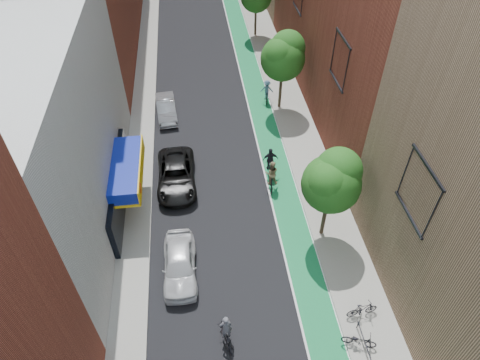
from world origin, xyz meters
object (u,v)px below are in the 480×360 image
object	(u,v)px
parked_car_black	(176,175)
cyclist_lane_mid	(270,164)
cyclist_lane_far	(267,92)
parked_car_silver	(166,109)
cyclist_lead	(226,334)
cyclist_lane_near	(271,177)
parked_car_white	(180,264)

from	to	relation	value
parked_car_black	cyclist_lane_mid	bearing A→B (deg)	1.53
cyclist_lane_far	parked_car_black	bearing A→B (deg)	61.41
parked_car_silver	cyclist_lane_far	bearing A→B (deg)	2.69
cyclist_lead	cyclist_lane_far	xyz separation A→B (m)	(5.67, 21.33, 0.19)
cyclist_lane_near	cyclist_lane_mid	distance (m)	1.41
parked_car_silver	cyclist_lane_near	bearing A→B (deg)	-57.73
parked_car_black	cyclist_lane_far	xyz separation A→B (m)	(7.95, 9.45, 0.12)
parked_car_white	cyclist_lead	size ratio (longest dim) A/B	2.19
cyclist_lead	cyclist_lane_near	xyz separation A→B (m)	(4.19, 10.70, 0.25)
parked_car_black	cyclist_lead	bearing A→B (deg)	-79.54
parked_car_white	cyclist_lane_far	world-z (taller)	cyclist_lane_far
cyclist_lane_mid	parked_car_silver	bearing A→B (deg)	-47.50
cyclist_lane_near	parked_car_silver	bearing A→B (deg)	-45.92
cyclist_lead	parked_car_white	bearing A→B (deg)	-74.10
parked_car_white	cyclist_lane_far	xyz separation A→B (m)	(7.88, 16.91, 0.10)
cyclist_lead	cyclist_lane_far	size ratio (longest dim) A/B	1.07
cyclist_lane_mid	cyclist_lane_far	distance (m)	9.32
parked_car_black	cyclist_lane_near	bearing A→B (deg)	-10.72
cyclist_lane_far	parked_car_silver	bearing A→B (deg)	19.01
parked_car_white	cyclist_lane_far	bearing A→B (deg)	65.34
parked_car_silver	cyclist_lead	bearing A→B (deg)	-86.42
parked_car_white	cyclist_lane_near	size ratio (longest dim) A/B	2.10
cyclist_lane_near	cyclist_lane_far	bearing A→B (deg)	-90.98
parked_car_black	parked_car_white	bearing A→B (deg)	-89.84
parked_car_black	parked_car_silver	world-z (taller)	parked_car_black
parked_car_silver	cyclist_lane_far	xyz separation A→B (m)	(8.66, 1.15, 0.19)
parked_car_black	cyclist_lead	distance (m)	12.10
parked_car_black	parked_car_silver	size ratio (longest dim) A/B	1.29
parked_car_white	parked_car_black	distance (m)	7.46
cyclist_lane_near	cyclist_lane_mid	world-z (taller)	cyclist_lane_near
cyclist_lead	cyclist_lane_far	world-z (taller)	cyclist_lead
cyclist_lane_mid	cyclist_lane_near	bearing A→B (deg)	83.30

